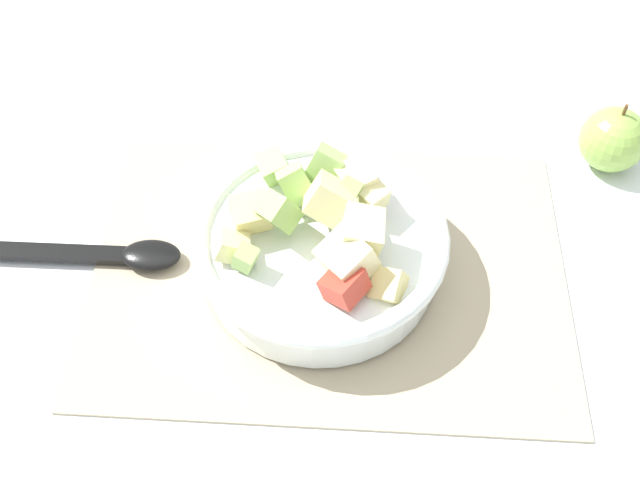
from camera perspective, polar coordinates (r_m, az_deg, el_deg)
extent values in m
plane|color=silver|center=(0.72, 0.68, -2.39)|extent=(2.40, 2.40, 0.00)
cube|color=tan|center=(0.71, 0.68, -2.25)|extent=(0.44, 0.32, 0.01)
cylinder|color=white|center=(0.69, 0.00, -0.74)|extent=(0.21, 0.21, 0.05)
torus|color=white|center=(0.68, 0.00, 0.51)|extent=(0.23, 0.23, 0.02)
cube|color=beige|center=(0.63, 2.04, -1.38)|extent=(0.06, 0.06, 0.04)
cube|color=beige|center=(0.68, 2.73, 4.48)|extent=(0.04, 0.05, 0.03)
cube|color=#A3CC6B|center=(0.69, 0.27, 5.37)|extent=(0.04, 0.04, 0.05)
cube|color=#93C160|center=(0.67, 2.16, 3.53)|extent=(0.03, 0.03, 0.03)
cube|color=#E5D684|center=(0.64, 5.16, -3.48)|extent=(0.04, 0.04, 0.04)
cube|color=#A3CC6B|center=(0.64, -5.62, -1.34)|extent=(0.03, 0.03, 0.03)
cube|color=beige|center=(0.68, 3.83, 3.22)|extent=(0.04, 0.04, 0.02)
cube|color=beige|center=(0.64, 3.14, 0.62)|extent=(0.04, 0.04, 0.04)
sphere|color=brown|center=(0.71, 1.12, 5.65)|extent=(0.03, 0.03, 0.03)
cube|color=#A3CC6B|center=(0.71, -3.40, 5.36)|extent=(0.04, 0.04, 0.04)
cube|color=beige|center=(0.66, 0.41, 2.98)|extent=(0.05, 0.05, 0.06)
cube|color=red|center=(0.71, 2.57, 5.02)|extent=(0.04, 0.03, 0.03)
cube|color=beige|center=(0.66, -6.61, -0.49)|extent=(0.04, 0.03, 0.03)
cube|color=#A3CC6B|center=(0.68, -1.81, 4.18)|extent=(0.04, 0.04, 0.05)
cube|color=#93C160|center=(0.65, -3.10, 1.95)|extent=(0.04, 0.04, 0.04)
cube|color=#BC3828|center=(0.62, 1.84, -3.37)|extent=(0.05, 0.04, 0.03)
cube|color=#E5D684|center=(0.67, -5.20, 2.06)|extent=(0.04, 0.04, 0.03)
ellipsoid|color=black|center=(0.73, -12.54, -1.05)|extent=(0.06, 0.04, 0.01)
cube|color=black|center=(0.76, -19.73, -0.87)|extent=(0.16, 0.02, 0.01)
sphere|color=#8CB74C|center=(0.84, 21.10, 7.06)|extent=(0.07, 0.07, 0.07)
cylinder|color=brown|center=(0.82, 21.90, 9.04)|extent=(0.00, 0.00, 0.01)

